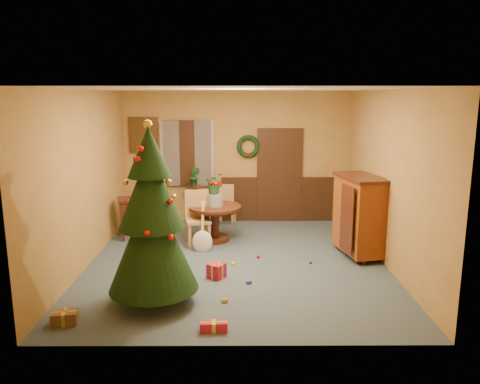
{
  "coord_description": "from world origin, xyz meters",
  "views": [
    {
      "loc": [
        0.02,
        -7.62,
        2.8
      ],
      "look_at": [
        0.06,
        0.4,
        1.14
      ],
      "focal_mm": 35.0,
      "sensor_mm": 36.0,
      "label": 1
    }
  ],
  "objects_px": {
    "chair_near": "(198,216)",
    "sideboard": "(359,213)",
    "writing_desk": "(142,207)",
    "christmas_tree": "(152,220)",
    "dining_table": "(215,216)"
  },
  "relations": [
    {
      "from": "chair_near",
      "to": "writing_desk",
      "type": "height_order",
      "value": "chair_near"
    },
    {
      "from": "chair_near",
      "to": "writing_desk",
      "type": "xyz_separation_m",
      "value": [
        -1.15,
        0.44,
        0.06
      ]
    },
    {
      "from": "chair_near",
      "to": "christmas_tree",
      "type": "xyz_separation_m",
      "value": [
        -0.38,
        -2.62,
        0.63
      ]
    },
    {
      "from": "writing_desk",
      "to": "sideboard",
      "type": "relative_size",
      "value": 0.7
    },
    {
      "from": "christmas_tree",
      "to": "sideboard",
      "type": "xyz_separation_m",
      "value": [
        3.28,
        1.94,
        -0.41
      ]
    },
    {
      "from": "chair_near",
      "to": "sideboard",
      "type": "height_order",
      "value": "sideboard"
    },
    {
      "from": "chair_near",
      "to": "writing_desk",
      "type": "bearing_deg",
      "value": 158.89
    },
    {
      "from": "writing_desk",
      "to": "chair_near",
      "type": "bearing_deg",
      "value": -21.11
    },
    {
      "from": "chair_near",
      "to": "sideboard",
      "type": "xyz_separation_m",
      "value": [
        2.9,
        -0.68,
        0.22
      ]
    },
    {
      "from": "dining_table",
      "to": "sideboard",
      "type": "distance_m",
      "value": 2.73
    },
    {
      "from": "chair_near",
      "to": "christmas_tree",
      "type": "relative_size",
      "value": 0.42
    },
    {
      "from": "christmas_tree",
      "to": "chair_near",
      "type": "bearing_deg",
      "value": 81.79
    },
    {
      "from": "christmas_tree",
      "to": "writing_desk",
      "type": "distance_m",
      "value": 3.21
    },
    {
      "from": "writing_desk",
      "to": "sideboard",
      "type": "height_order",
      "value": "sideboard"
    },
    {
      "from": "chair_near",
      "to": "christmas_tree",
      "type": "distance_m",
      "value": 2.72
    }
  ]
}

